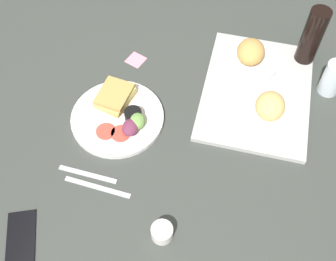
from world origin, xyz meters
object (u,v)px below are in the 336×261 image
(plate_with_salad, at_px, (119,115))
(knife, at_px, (97,187))
(bread_plate_near, at_px, (249,57))
(cell_phone, at_px, (21,238))
(serving_tray, at_px, (256,92))
(drinking_glass, at_px, (333,78))
(bread_plate_far, at_px, (270,112))
(fork, at_px, (88,174))
(espresso_cup, at_px, (162,232))
(sticky_note, at_px, (136,60))
(soda_bottle, at_px, (311,38))

(plate_with_salad, distance_m, knife, 0.24)
(bread_plate_near, bearing_deg, cell_phone, -32.44)
(serving_tray, relative_size, drinking_glass, 3.97)
(serving_tray, distance_m, bread_plate_far, 0.11)
(plate_with_salad, xyz_separation_m, drinking_glass, (-0.27, 0.60, 0.04))
(cell_phone, bearing_deg, drinking_glass, 110.51)
(plate_with_salad, height_order, cell_phone, plate_with_salad)
(plate_with_salad, height_order, fork, plate_with_salad)
(bread_plate_near, height_order, bread_plate_far, bread_plate_near)
(bread_plate_far, height_order, knife, bread_plate_far)
(espresso_cup, bearing_deg, knife, -111.97)
(fork, bearing_deg, plate_with_salad, 84.17)
(plate_with_salad, height_order, sticky_note, plate_with_salad)
(knife, bearing_deg, plate_with_salad, 95.71)
(soda_bottle, bearing_deg, bread_plate_near, -68.00)
(serving_tray, height_order, bread_plate_far, bread_plate_far)
(bread_plate_far, relative_size, cell_phone, 1.52)
(sticky_note, bearing_deg, plate_with_salad, 5.75)
(serving_tray, bearing_deg, plate_with_salad, -62.43)
(soda_bottle, relative_size, knife, 1.11)
(bread_plate_near, height_order, soda_bottle, soda_bottle)
(drinking_glass, xyz_separation_m, soda_bottle, (-0.11, -0.09, 0.05))
(plate_with_salad, xyz_separation_m, knife, (0.24, 0.02, -0.01))
(bread_plate_near, xyz_separation_m, fork, (0.51, -0.36, -0.04))
(bread_plate_far, distance_m, fork, 0.56)
(plate_with_salad, relative_size, espresso_cup, 4.99)
(fork, bearing_deg, cell_phone, -113.84)
(bread_plate_far, xyz_separation_m, knife, (0.34, -0.42, -0.04))
(fork, bearing_deg, drinking_glass, 38.27)
(serving_tray, relative_size, plate_with_salad, 1.61)
(bread_plate_near, distance_m, soda_bottle, 0.20)
(fork, relative_size, cell_phone, 1.18)
(bread_plate_far, distance_m, cell_phone, 0.77)
(fork, height_order, cell_phone, cell_phone)
(plate_with_salad, distance_m, cell_phone, 0.44)
(bread_plate_near, bearing_deg, fork, -35.32)
(bread_plate_far, xyz_separation_m, sticky_note, (-0.13, -0.46, -0.04))
(drinking_glass, height_order, sticky_note, drinking_glass)
(serving_tray, height_order, espresso_cup, espresso_cup)
(bread_plate_near, relative_size, drinking_glass, 1.72)
(bread_plate_far, relative_size, sticky_note, 3.90)
(drinking_glass, distance_m, espresso_cup, 0.71)
(drinking_glass, height_order, knife, drinking_glass)
(knife, bearing_deg, sticky_note, 96.68)
(espresso_cup, relative_size, cell_phone, 0.39)
(soda_bottle, relative_size, cell_phone, 1.47)
(drinking_glass, distance_m, sticky_note, 0.63)
(plate_with_salad, bearing_deg, bread_plate_far, 103.81)
(bread_plate_near, height_order, sticky_note, bread_plate_near)
(serving_tray, height_order, drinking_glass, drinking_glass)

